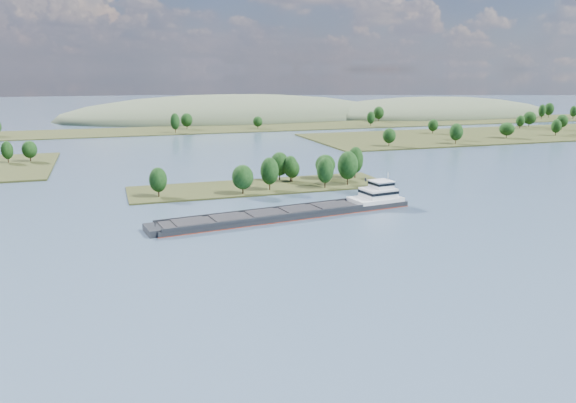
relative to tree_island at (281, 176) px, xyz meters
name	(u,v)px	position (x,y,z in m)	size (l,w,h in m)	color
ground	(316,228)	(-7.83, -58.79, -4.16)	(1800.00, 1800.00, 0.00)	#3B5266
tree_island	(281,176)	(0.00, 0.00, 0.00)	(100.00, 30.56, 14.48)	#292F15
right_bank	(531,132)	(224.07, 120.57, -3.06)	(320.00, 90.00, 14.78)	#292F15
back_shoreline	(194,129)	(0.49, 221.01, -3.49)	(900.00, 60.00, 15.21)	#292F15
hill_east	(433,115)	(252.17, 291.21, -4.16)	(260.00, 140.00, 36.00)	#455339
hill_west	(232,118)	(52.17, 321.21, -4.16)	(320.00, 160.00, 44.00)	#455339
cargo_barge	(303,210)	(-6.18, -43.45, -2.69)	(86.60, 22.14, 11.63)	black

